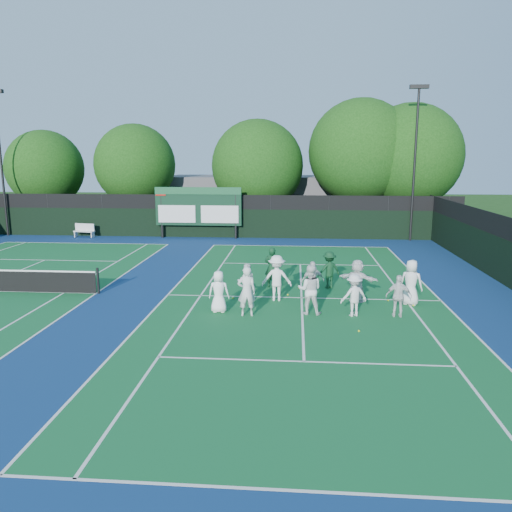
{
  "coord_description": "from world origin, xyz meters",
  "views": [
    {
      "loc": [
        -0.31,
        -18.43,
        5.58
      ],
      "look_at": [
        -2.0,
        3.0,
        1.3
      ],
      "focal_mm": 35.0,
      "sensor_mm": 36.0,
      "label": 1
    }
  ],
  "objects": [
    {
      "name": "coach_left",
      "position": [
        -1.28,
        2.58,
        0.89
      ],
      "size": [
        0.72,
        0.54,
        1.77
      ],
      "primitive_type": "imported",
      "rotation": [
        0.0,
        0.0,
        2.94
      ],
      "color": "#0E341B",
      "rests_on": "ground"
    },
    {
      "name": "coach_right",
      "position": [
        1.18,
        2.65,
        0.81
      ],
      "size": [
        1.2,
        0.96,
        1.62
      ],
      "primitive_type": "imported",
      "rotation": [
        0.0,
        0.0,
        3.54
      ],
      "color": "#0E351B",
      "rests_on": "ground"
    },
    {
      "name": "tree_d",
      "position": [
        4.58,
        19.58,
        5.79
      ],
      "size": [
        7.64,
        7.64,
        9.8
      ],
      "color": "black",
      "rests_on": "ground"
    },
    {
      "name": "clubhouse",
      "position": [
        -2.0,
        24.0,
        2.0
      ],
      "size": [
        18.0,
        6.0,
        4.0
      ],
      "primitive_type": "cube",
      "color": "#535357",
      "rests_on": "ground"
    },
    {
      "name": "player_front_3",
      "position": [
        1.81,
        -1.16,
        0.77
      ],
      "size": [
        1.13,
        0.88,
        1.54
      ],
      "primitive_type": "imported",
      "rotation": [
        0.0,
        0.0,
        3.49
      ],
      "color": "silver",
      "rests_on": "ground"
    },
    {
      "name": "tennis_ball_5",
      "position": [
        4.23,
        0.2,
        0.03
      ],
      "size": [
        0.07,
        0.07,
        0.07
      ],
      "primitive_type": "sphere",
      "color": "#CFD519",
      "rests_on": "ground"
    },
    {
      "name": "tennis_ball_4",
      "position": [
        -0.1,
        2.4,
        0.03
      ],
      "size": [
        0.07,
        0.07,
        0.07
      ],
      "primitive_type": "sphere",
      "color": "#CFD519",
      "rests_on": "ground"
    },
    {
      "name": "tennis_ball_2",
      "position": [
        1.81,
        -2.83,
        0.03
      ],
      "size": [
        0.07,
        0.07,
        0.07
      ],
      "primitive_type": "sphere",
      "color": "#CFD519",
      "rests_on": "ground"
    },
    {
      "name": "light_pole_left",
      "position": [
        -21.0,
        15.7,
        6.3
      ],
      "size": [
        1.2,
        0.3,
        10.12
      ],
      "color": "black",
      "rests_on": "ground"
    },
    {
      "name": "back_fence",
      "position": [
        -6.0,
        16.0,
        1.36
      ],
      "size": [
        34.0,
        0.08,
        3.0
      ],
      "color": "black",
      "rests_on": "ground"
    },
    {
      "name": "tree_a",
      "position": [
        -19.63,
        19.58,
        4.54
      ],
      "size": [
        5.89,
        5.89,
        7.64
      ],
      "color": "black",
      "rests_on": "ground"
    },
    {
      "name": "tree_c",
      "position": [
        -3.05,
        19.58,
        4.75
      ],
      "size": [
        6.87,
        6.87,
        8.37
      ],
      "color": "black",
      "rests_on": "ground"
    },
    {
      "name": "court_apron",
      "position": [
        -6.0,
        1.0,
        0.0
      ],
      "size": [
        34.0,
        32.0,
        0.01
      ],
      "primitive_type": "cube",
      "color": "navy",
      "rests_on": "ground"
    },
    {
      "name": "player_back_3",
      "position": [
        2.14,
        0.68,
        0.85
      ],
      "size": [
        1.64,
        1.09,
        1.69
      ],
      "primitive_type": "imported",
      "rotation": [
        0.0,
        0.0,
        2.73
      ],
      "color": "silver",
      "rests_on": "ground"
    },
    {
      "name": "tennis_ball_1",
      "position": [
        3.39,
        0.82,
        0.03
      ],
      "size": [
        0.07,
        0.07,
        0.07
      ],
      "primitive_type": "sphere",
      "color": "#CFD519",
      "rests_on": "ground"
    },
    {
      "name": "player_back_2",
      "position": [
        0.43,
        0.77,
        0.78
      ],
      "size": [
        0.97,
        0.55,
        1.57
      ],
      "primitive_type": "imported",
      "rotation": [
        0.0,
        0.0,
        3.33
      ],
      "color": "silver",
      "rests_on": "ground"
    },
    {
      "name": "tennis_ball_0",
      "position": [
        -0.56,
        1.32,
        0.03
      ],
      "size": [
        0.07,
        0.07,
        0.07
      ],
      "primitive_type": "sphere",
      "color": "#CFD519",
      "rests_on": "ground"
    },
    {
      "name": "player_front_4",
      "position": [
        3.38,
        -1.15,
        0.76
      ],
      "size": [
        0.93,
        0.46,
        1.53
      ],
      "primitive_type": "imported",
      "rotation": [
        0.0,
        0.0,
        3.04
      ],
      "color": "silver",
      "rests_on": "ground"
    },
    {
      "name": "player_back_4",
      "position": [
        4.14,
        0.41,
        0.88
      ],
      "size": [
        1.01,
        0.86,
        1.76
      ],
      "primitive_type": "imported",
      "rotation": [
        0.0,
        0.0,
        2.72
      ],
      "color": "silver",
      "rests_on": "ground"
    },
    {
      "name": "player_front_0",
      "position": [
        -3.03,
        -1.1,
        0.78
      ],
      "size": [
        0.77,
        0.51,
        1.55
      ],
      "primitive_type": "imported",
      "rotation": [
        0.0,
        0.0,
        3.16
      ],
      "color": "white",
      "rests_on": "ground"
    },
    {
      "name": "player_back_0",
      "position": [
        -2.19,
        0.53,
        0.74
      ],
      "size": [
        0.81,
        0.68,
        1.48
      ],
      "primitive_type": "imported",
      "rotation": [
        0.0,
        0.0,
        3.32
      ],
      "color": "silver",
      "rests_on": "ground"
    },
    {
      "name": "ground",
      "position": [
        0.0,
        0.0,
        0.0
      ],
      "size": [
        120.0,
        120.0,
        0.0
      ],
      "primitive_type": "plane",
      "color": "#183B10",
      "rests_on": "ground"
    },
    {
      "name": "scoreboard",
      "position": [
        -7.01,
        15.59,
        2.19
      ],
      "size": [
        6.0,
        0.21,
        3.55
      ],
      "color": "black",
      "rests_on": "ground"
    },
    {
      "name": "near_court",
      "position": [
        0.0,
        1.0,
        0.01
      ],
      "size": [
        11.05,
        23.85,
        0.01
      ],
      "color": "#125829",
      "rests_on": "ground"
    },
    {
      "name": "tree_e",
      "position": [
        8.14,
        19.58,
        5.46
      ],
      "size": [
        7.59,
        7.59,
        9.45
      ],
      "color": "black",
      "rests_on": "ground"
    },
    {
      "name": "light_pole_right",
      "position": [
        7.5,
        15.7,
        6.3
      ],
      "size": [
        1.2,
        0.3,
        10.12
      ],
      "color": "black",
      "rests_on": "ground"
    },
    {
      "name": "tennis_ball_3",
      "position": [
        -2.74,
        0.65,
        0.03
      ],
      "size": [
        0.07,
        0.07,
        0.07
      ],
      "primitive_type": "sphere",
      "color": "#CFD519",
      "rests_on": "ground"
    },
    {
      "name": "player_front_1",
      "position": [
        -1.98,
        -1.45,
        0.9
      ],
      "size": [
        0.7,
        0.5,
        1.8
      ],
      "primitive_type": "imported",
      "rotation": [
        0.0,
        0.0,
        3.25
      ],
      "color": "silver",
      "rests_on": "ground"
    },
    {
      "name": "player_front_2",
      "position": [
        0.25,
        -1.03,
        0.9
      ],
      "size": [
        0.95,
        0.78,
        1.81
      ],
      "primitive_type": "imported",
      "rotation": [
        0.0,
        0.0,
        3.03
      ],
      "color": "white",
      "rests_on": "ground"
    },
    {
      "name": "tree_b",
      "position": [
        -12.46,
        19.58,
        4.84
      ],
      "size": [
        6.15,
        6.15,
        8.07
      ],
      "color": "black",
      "rests_on": "ground"
    },
    {
      "name": "bench",
      "position": [
        -15.14,
        15.37,
        0.52
      ],
      "size": [
        1.58,
        0.7,
        0.97
      ],
      "color": "silver",
      "rests_on": "ground"
    },
    {
      "name": "player_back_1",
      "position": [
        -0.99,
        0.59,
        0.91
      ],
      "size": [
        1.19,
        0.71,
        1.82
      ],
      "primitive_type": "imported",
      "rotation": [
        0.0,
        0.0,
        3.17
      ],
      "color": "white",
      "rests_on": "ground"
    }
  ]
}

